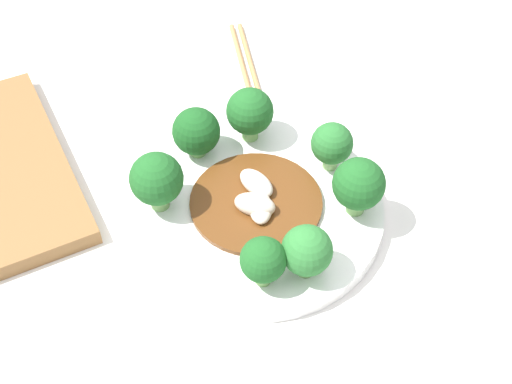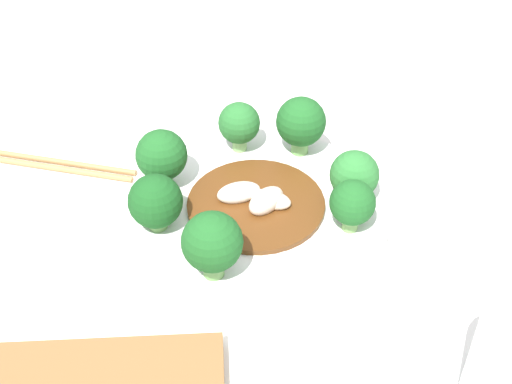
# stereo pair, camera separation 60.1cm
# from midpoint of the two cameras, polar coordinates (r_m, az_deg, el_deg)

# --- Properties ---
(plate) EXTENTS (0.28, 0.28, 0.02)m
(plate) POSITION_cam_midpoint_polar(r_m,az_deg,el_deg) (0.72, 21.37, -7.69)
(plate) COLOR white
(plate) RESTS_ON table
(broccoli_north) EXTENTS (0.05, 0.05, 0.06)m
(broccoli_north) POSITION_cam_midpoint_polar(r_m,az_deg,el_deg) (0.75, 27.35, -1.80)
(broccoli_north) COLOR #89B76B
(broccoli_north) RESTS_ON plate
(broccoli_southwest) EXTENTS (0.06, 0.06, 0.07)m
(broccoli_southwest) POSITION_cam_midpoint_polar(r_m,az_deg,el_deg) (0.65, 13.87, -5.65)
(broccoli_southwest) COLOR #70A356
(broccoli_southwest) RESTS_ON plate
(broccoli_west) EXTENTS (0.06, 0.06, 0.06)m
(broccoli_west) POSITION_cam_midpoint_polar(r_m,az_deg,el_deg) (0.71, 15.60, -0.63)
(broccoli_west) COLOR #70A356
(broccoli_west) RESTS_ON plate
(broccoli_east) EXTENTS (0.05, 0.05, 0.06)m
(broccoli_east) POSITION_cam_midpoint_polar(r_m,az_deg,el_deg) (0.66, 28.47, -11.73)
(broccoli_east) COLOR #70A356
(broccoli_east) RESTS_ON plate
(broccoli_southeast) EXTENTS (0.05, 0.05, 0.06)m
(broccoli_southeast) POSITION_cam_midpoint_polar(r_m,az_deg,el_deg) (0.64, 25.33, -12.97)
(broccoli_southeast) COLOR #7AAD5B
(broccoli_southeast) RESTS_ON plate
(broccoli_northwest) EXTENTS (0.06, 0.06, 0.07)m
(broccoli_northwest) POSITION_cam_midpoint_polar(r_m,az_deg,el_deg) (0.74, 19.90, 1.26)
(broccoli_northwest) COLOR #7AAD5B
(broccoli_northwest) RESTS_ON plate
(broccoli_northeast) EXTENTS (0.06, 0.06, 0.07)m
(broccoli_northeast) POSITION_cam_midpoint_polar(r_m,az_deg,el_deg) (0.73, 30.68, -5.48)
(broccoli_northeast) COLOR #70A356
(broccoli_northeast) RESTS_ON plate
(stirfry_center) EXTENTS (0.15, 0.15, 0.02)m
(stirfry_center) POSITION_cam_midpoint_polar(r_m,az_deg,el_deg) (0.71, 21.77, -7.03)
(stirfry_center) COLOR #5B3314
(stirfry_center) RESTS_ON plate
(chopsticks) EXTENTS (0.19, 0.11, 0.01)m
(chopsticks) POSITION_cam_midpoint_polar(r_m,az_deg,el_deg) (0.88, 16.52, 5.93)
(chopsticks) COLOR #AD7F4C
(chopsticks) RESTS_ON table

